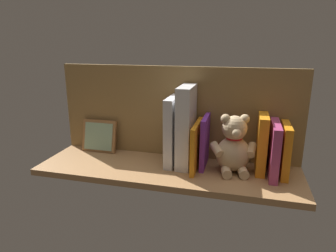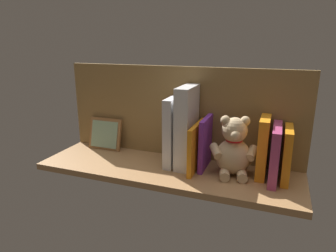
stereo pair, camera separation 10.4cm
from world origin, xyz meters
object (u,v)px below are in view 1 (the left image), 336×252
picture_frame_leaning (99,136)px  dictionary_thick_white (186,127)px  teddy_bear (234,147)px  book_0 (285,150)px

picture_frame_leaning → dictionary_thick_white: bearing=172.3°
teddy_bear → picture_frame_leaning: 54.45cm
book_0 → teddy_bear: teddy_bear is taller
dictionary_thick_white → book_0: bearing=-179.4°
book_0 → picture_frame_leaning: size_ratio=1.22×
book_0 → picture_frame_leaning: bearing=-3.8°
teddy_bear → dictionary_thick_white: dictionary_thick_white is taller
teddy_bear → picture_frame_leaning: bearing=-18.8°
dictionary_thick_white → picture_frame_leaning: dictionary_thick_white is taller
dictionary_thick_white → picture_frame_leaning: size_ratio=2.01×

